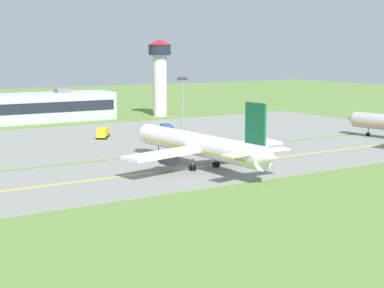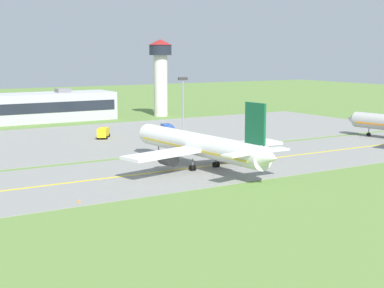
{
  "view_description": "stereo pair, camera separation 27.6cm",
  "coord_description": "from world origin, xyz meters",
  "px_view_note": "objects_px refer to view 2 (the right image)",
  "views": [
    {
      "loc": [
        -51.25,
        -84.16,
        20.25
      ],
      "look_at": [
        1.43,
        2.08,
        4.0
      ],
      "focal_mm": 52.96,
      "sensor_mm": 36.0,
      "label": 1
    },
    {
      "loc": [
        -51.02,
        -84.3,
        20.25
      ],
      "look_at": [
        1.43,
        2.08,
        4.0
      ],
      "focal_mm": 52.96,
      "sensor_mm": 36.0,
      "label": 2
    }
  ],
  "objects_px": {
    "airplane_lead": "(199,145)",
    "control_tower": "(161,70)",
    "service_truck_fuel": "(168,129)",
    "apron_light_mast": "(183,100)",
    "service_truck_baggage": "(103,132)"
  },
  "relations": [
    {
      "from": "airplane_lead",
      "to": "control_tower",
      "type": "distance_m",
      "value": 86.03
    },
    {
      "from": "airplane_lead",
      "to": "service_truck_fuel",
      "type": "relative_size",
      "value": 6.28
    },
    {
      "from": "apron_light_mast",
      "to": "airplane_lead",
      "type": "bearing_deg",
      "value": -115.46
    },
    {
      "from": "airplane_lead",
      "to": "service_truck_fuel",
      "type": "bearing_deg",
      "value": 68.96
    },
    {
      "from": "apron_light_mast",
      "to": "service_truck_baggage",
      "type": "bearing_deg",
      "value": 145.32
    },
    {
      "from": "control_tower",
      "to": "apron_light_mast",
      "type": "bearing_deg",
      "value": -112.27
    },
    {
      "from": "service_truck_fuel",
      "to": "control_tower",
      "type": "bearing_deg",
      "value": 64.03
    },
    {
      "from": "service_truck_baggage",
      "to": "service_truck_fuel",
      "type": "relative_size",
      "value": 0.98
    },
    {
      "from": "service_truck_fuel",
      "to": "apron_light_mast",
      "type": "relative_size",
      "value": 0.43
    },
    {
      "from": "service_truck_fuel",
      "to": "apron_light_mast",
      "type": "height_order",
      "value": "apron_light_mast"
    },
    {
      "from": "apron_light_mast",
      "to": "control_tower",
      "type": "bearing_deg",
      "value": 67.73
    },
    {
      "from": "service_truck_baggage",
      "to": "service_truck_fuel",
      "type": "height_order",
      "value": "same"
    },
    {
      "from": "control_tower",
      "to": "service_truck_fuel",
      "type": "bearing_deg",
      "value": -115.97
    },
    {
      "from": "service_truck_baggage",
      "to": "control_tower",
      "type": "distance_m",
      "value": 52.35
    },
    {
      "from": "service_truck_baggage",
      "to": "apron_light_mast",
      "type": "distance_m",
      "value": 20.65
    }
  ]
}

